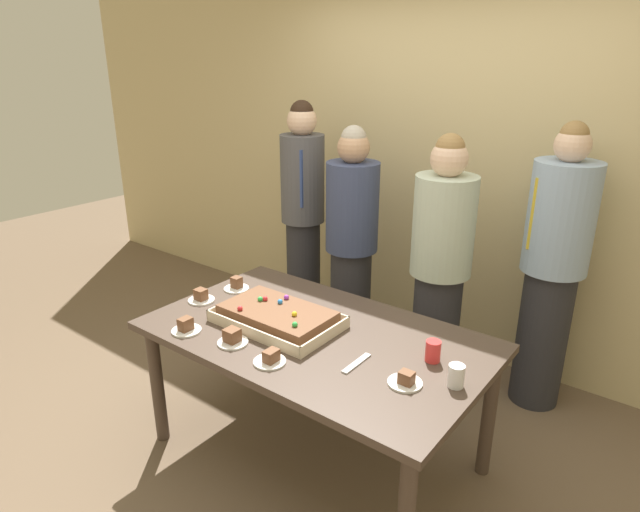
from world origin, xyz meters
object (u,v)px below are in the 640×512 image
at_px(plated_slice_far_right, 232,338).
at_px(person_green_shirt_behind, 440,267).
at_px(cake_server_utensil, 357,363).
at_px(person_striped_tie_right, 351,244).
at_px(plated_slice_near_left, 186,327).
at_px(plated_slice_center_back, 237,286).
at_px(plated_slice_center_front, 406,381).
at_px(drink_cup_nearest, 456,376).
at_px(person_serving_front, 553,268).
at_px(drink_cup_middle, 433,351).
at_px(plated_slice_far_left, 270,359).
at_px(plated_slice_near_right, 201,297).
at_px(party_table, 316,347).
at_px(sheet_cake, 277,317).
at_px(person_far_right_suit, 303,218).

distance_m(plated_slice_far_right, person_green_shirt_behind, 1.37).
relative_size(cake_server_utensil, person_striped_tie_right, 0.12).
relative_size(plated_slice_near_left, person_green_shirt_behind, 0.09).
height_order(plated_slice_far_right, plated_slice_center_back, same).
height_order(plated_slice_near_left, person_green_shirt_behind, person_green_shirt_behind).
bearing_deg(plated_slice_center_front, cake_server_utensil, 178.03).
distance_m(drink_cup_nearest, person_green_shirt_behind, 1.12).
relative_size(plated_slice_center_back, person_serving_front, 0.09).
bearing_deg(plated_slice_near_left, drink_cup_middle, 24.39).
relative_size(plated_slice_near_left, plated_slice_far_left, 1.00).
xyz_separation_m(plated_slice_near_right, plated_slice_center_front, (1.33, -0.03, -0.00)).
xyz_separation_m(plated_slice_far_right, drink_cup_middle, (0.84, 0.45, 0.02)).
xyz_separation_m(plated_slice_center_front, person_striped_tie_right, (-1.05, 1.12, 0.08)).
height_order(party_table, sheet_cake, sheet_cake).
relative_size(plated_slice_center_front, cake_server_utensil, 0.75).
bearing_deg(cake_server_utensil, plated_slice_center_front, -1.97).
distance_m(plated_slice_near_left, person_far_right_suit, 1.52).
height_order(drink_cup_nearest, person_serving_front, person_serving_front).
height_order(plated_slice_center_front, drink_cup_nearest, drink_cup_nearest).
relative_size(plated_slice_near_right, person_serving_front, 0.09).
height_order(drink_cup_nearest, person_green_shirt_behind, person_green_shirt_behind).
relative_size(plated_slice_near_right, plated_slice_center_front, 1.00).
distance_m(sheet_cake, plated_slice_center_back, 0.53).
bearing_deg(drink_cup_middle, party_table, -168.57).
relative_size(sheet_cake, plated_slice_far_right, 4.26).
height_order(plated_slice_near_right, drink_cup_middle, drink_cup_middle).
bearing_deg(person_serving_front, plated_slice_near_right, -10.97).
height_order(sheet_cake, plated_slice_near_right, sheet_cake).
relative_size(plated_slice_near_right, drink_cup_middle, 1.50).
xyz_separation_m(plated_slice_far_right, person_green_shirt_behind, (0.47, 1.29, 0.08)).
bearing_deg(party_table, plated_slice_far_right, -128.03).
distance_m(plated_slice_near_left, plated_slice_far_right, 0.28).
relative_size(plated_slice_far_left, drink_cup_nearest, 1.50).
bearing_deg(person_serving_front, person_striped_tie_right, -40.62).
bearing_deg(plated_slice_near_right, sheet_cake, 5.78).
height_order(person_serving_front, person_striped_tie_right, person_serving_front).
relative_size(person_green_shirt_behind, person_striped_tie_right, 1.01).
xyz_separation_m(plated_slice_near_right, plated_slice_far_right, (0.49, -0.23, 0.00)).
xyz_separation_m(drink_cup_middle, person_green_shirt_behind, (-0.38, 0.85, 0.05)).
bearing_deg(cake_server_utensil, plated_slice_far_left, -143.94).
xyz_separation_m(plated_slice_center_front, person_serving_front, (0.20, 1.38, 0.13)).
relative_size(plated_slice_far_left, person_green_shirt_behind, 0.09).
bearing_deg(person_green_shirt_behind, cake_server_utensil, 29.15).
distance_m(plated_slice_near_left, plated_slice_center_back, 0.56).
bearing_deg(plated_slice_center_front, drink_cup_middle, 89.25).
relative_size(plated_slice_near_left, drink_cup_nearest, 1.50).
bearing_deg(person_green_shirt_behind, party_table, 10.66).
bearing_deg(cake_server_utensil, plated_slice_center_back, 165.98).
bearing_deg(sheet_cake, plated_slice_near_left, -132.24).
bearing_deg(plated_slice_far_left, drink_cup_nearest, 24.58).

